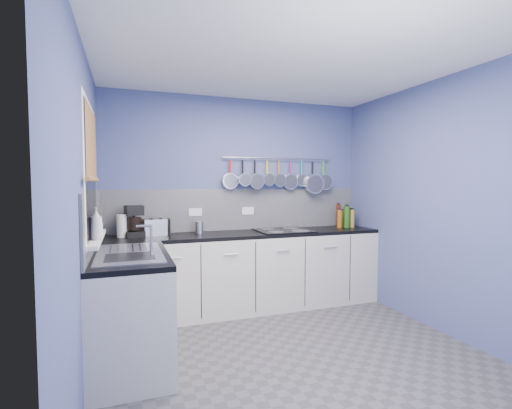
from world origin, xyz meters
TOP-DOWN VIEW (x-y plane):
  - floor at (0.00, 0.00)m, footprint 3.20×3.00m
  - ceiling at (0.00, 0.00)m, footprint 3.20×3.00m
  - wall_back at (0.00, 1.51)m, footprint 3.20×0.02m
  - wall_front at (0.00, -1.51)m, footprint 3.20×0.02m
  - wall_left at (-1.61, 0.00)m, footprint 0.02×3.00m
  - wall_right at (1.61, 0.00)m, footprint 0.02×3.00m
  - backsplash_back at (0.00, 1.49)m, footprint 3.20×0.02m
  - backsplash_left at (-1.59, 0.60)m, footprint 0.02×1.80m
  - cabinet_run_back at (0.00, 1.20)m, footprint 3.20×0.60m
  - worktop_back at (0.00, 1.20)m, footprint 3.20×0.60m
  - cabinet_run_left at (-1.30, 0.30)m, footprint 0.60×1.20m
  - worktop_left at (-1.30, 0.30)m, footprint 0.60×1.20m
  - window_frame at (-1.58, 0.30)m, footprint 0.01×1.00m
  - window_glass at (-1.57, 0.30)m, footprint 0.01×0.90m
  - bamboo_blind at (-1.56, 0.30)m, footprint 0.01×0.90m
  - window_sill at (-1.55, 0.30)m, footprint 0.10×0.98m
  - sink_unit at (-1.30, 0.30)m, footprint 0.50×0.95m
  - mixer_tap at (-1.14, 0.12)m, footprint 0.12×0.08m
  - socket_left at (-0.55, 1.48)m, footprint 0.15×0.01m
  - socket_right at (0.10, 1.48)m, footprint 0.15×0.01m
  - pot_rail at (0.50, 1.45)m, footprint 1.45×0.02m
  - soap_bottle_a at (-1.53, 0.12)m, footprint 0.11×0.11m
  - soap_bottle_b at (-1.53, 0.15)m, footprint 0.08×0.08m
  - paper_towel at (-1.36, 1.28)m, footprint 0.13×0.13m
  - coffee_maker at (-1.24, 1.28)m, footprint 0.22×0.24m
  - toaster at (-1.01, 1.32)m, footprint 0.30×0.21m
  - canister at (-0.54, 1.31)m, footprint 0.12×0.12m
  - hob at (0.45, 1.18)m, footprint 0.63×0.55m
  - pan_0 at (-0.13, 1.44)m, footprint 0.19×0.05m
  - pan_1 at (0.02, 1.44)m, footprint 0.16×0.12m
  - pan_2 at (0.18, 1.44)m, footprint 0.19×0.11m
  - pan_3 at (0.34, 1.44)m, footprint 0.15×0.11m
  - pan_4 at (0.50, 1.44)m, footprint 0.17×0.07m
  - pan_5 at (0.66, 1.44)m, footprint 0.20×0.05m
  - pan_6 at (0.82, 1.44)m, footprint 0.16×0.05m
  - pan_7 at (0.98, 1.44)m, footprint 0.26×0.10m
  - pan_8 at (1.14, 1.44)m, footprint 0.21×0.09m
  - condiment_0 at (1.46, 1.30)m, footprint 0.06×0.06m
  - condiment_1 at (1.35, 1.33)m, footprint 0.06×0.06m
  - condiment_2 at (1.29, 1.31)m, footprint 0.05×0.05m
  - condiment_3 at (1.45, 1.23)m, footprint 0.05×0.05m
  - condiment_4 at (1.36, 1.23)m, footprint 0.07×0.07m
  - condiment_5 at (1.25, 1.22)m, footprint 0.06×0.06m

SIDE VIEW (x-z plane):
  - floor at x=0.00m, z-range -0.02..0.00m
  - cabinet_run_back at x=0.00m, z-range 0.00..0.86m
  - cabinet_run_left at x=-1.30m, z-range 0.00..0.86m
  - worktop_back at x=0.00m, z-range 0.86..0.90m
  - worktop_left at x=-1.30m, z-range 0.86..0.90m
  - sink_unit at x=-1.30m, z-range 0.90..0.91m
  - hob at x=0.45m, z-range 0.90..0.91m
  - canister at x=-0.54m, z-range 0.90..1.04m
  - toaster at x=-1.01m, z-range 0.90..1.08m
  - condiment_1 at x=1.35m, z-range 0.90..1.11m
  - condiment_0 at x=1.46m, z-range 0.90..1.12m
  - condiment_3 at x=1.45m, z-range 0.90..1.13m
  - condiment_5 at x=1.25m, z-range 0.90..1.13m
  - paper_towel at x=-1.36m, z-range 0.90..1.14m
  - mixer_tap at x=-1.14m, z-range 0.90..1.16m
  - window_sill at x=-1.55m, z-range 1.02..1.05m
  - condiment_4 at x=1.36m, z-range 0.90..1.18m
  - condiment_2 at x=1.29m, z-range 0.90..1.20m
  - coffee_maker at x=-1.24m, z-range 0.90..1.23m
  - socket_left at x=-0.55m, z-range 1.09..1.18m
  - socket_right at x=0.10m, z-range 1.09..1.18m
  - soap_bottle_b at x=-1.53m, z-range 1.05..1.22m
  - backsplash_back at x=0.00m, z-range 0.90..1.40m
  - backsplash_left at x=-1.59m, z-range 0.90..1.40m
  - soap_bottle_a at x=-1.53m, z-range 1.05..1.29m
  - wall_back at x=0.00m, z-range 0.00..2.50m
  - wall_front at x=0.00m, z-range 0.00..2.50m
  - wall_left at x=-1.61m, z-range 0.00..2.50m
  - wall_right at x=1.61m, z-range 0.00..2.50m
  - window_glass at x=-1.57m, z-range 1.05..2.05m
  - window_frame at x=-1.58m, z-range 1.00..2.10m
  - pan_7 at x=0.98m, z-range 1.33..1.78m
  - pan_8 at x=1.14m, z-range 1.38..1.78m
  - pan_5 at x=0.66m, z-range 1.39..1.78m
  - pan_2 at x=0.18m, z-range 1.40..1.78m
  - pan_0 at x=-0.13m, z-range 1.40..1.78m
  - pan_4 at x=0.50m, z-range 1.42..1.78m
  - pan_6 at x=0.82m, z-range 1.43..1.78m
  - pan_1 at x=0.02m, z-range 1.43..1.78m
  - pan_3 at x=0.34m, z-range 1.44..1.78m
  - bamboo_blind at x=-1.56m, z-range 1.50..2.05m
  - pot_rail at x=0.50m, z-range 1.77..1.79m
  - ceiling at x=0.00m, z-range 2.50..2.52m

